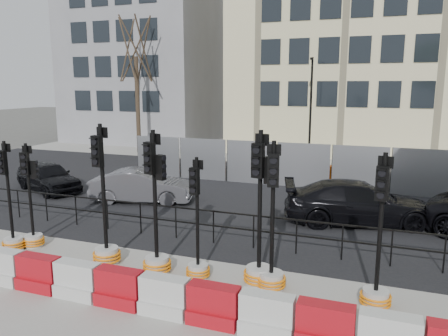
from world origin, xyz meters
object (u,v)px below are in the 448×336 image
at_px(traffic_signal_a, 12,229).
at_px(car_a, 48,177).
at_px(traffic_signal_d, 156,241).
at_px(car_c, 359,203).
at_px(traffic_signal_h, 377,277).

relative_size(traffic_signal_a, car_a, 0.76).
relative_size(traffic_signal_d, car_c, 0.68).
bearing_deg(car_c, car_a, 76.28).
bearing_deg(car_c, traffic_signal_a, 109.75).
xyz_separation_m(car_a, car_c, (12.79, -0.05, 0.06)).
bearing_deg(traffic_signal_a, car_a, 121.42).
relative_size(car_a, car_c, 0.78).
xyz_separation_m(traffic_signal_d, car_c, (4.37, 5.76, -0.13)).
xyz_separation_m(traffic_signal_a, car_a, (-3.95, 5.85, 0.01)).
bearing_deg(traffic_signal_a, traffic_signal_d, -2.04).
bearing_deg(traffic_signal_h, car_c, 108.85).
xyz_separation_m(traffic_signal_h, car_a, (-13.45, 5.73, -0.03)).
bearing_deg(traffic_signal_d, car_a, 161.19).
bearing_deg(car_a, car_c, -66.11).
height_order(traffic_signal_h, car_c, traffic_signal_h).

